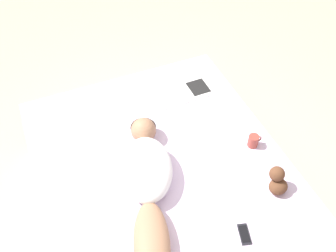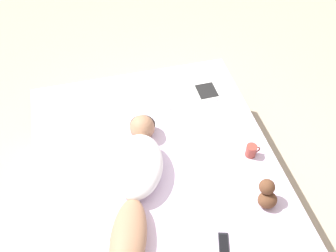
{
  "view_description": "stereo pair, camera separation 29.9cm",
  "coord_description": "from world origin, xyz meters",
  "px_view_note": "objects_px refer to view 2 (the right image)",
  "views": [
    {
      "loc": [
        -0.62,
        -1.55,
        2.86
      ],
      "look_at": [
        0.16,
        0.3,
        0.63
      ],
      "focal_mm": 42.0,
      "sensor_mm": 36.0,
      "label": 1
    },
    {
      "loc": [
        -0.33,
        -1.65,
        2.86
      ],
      "look_at": [
        0.16,
        0.3,
        0.63
      ],
      "focal_mm": 42.0,
      "sensor_mm": 36.0,
      "label": 2
    }
  ],
  "objects_px": {
    "person": "(136,176)",
    "coffee_mug": "(251,150)",
    "cell_phone": "(224,243)",
    "open_magazine": "(194,93)"
  },
  "relations": [
    {
      "from": "person",
      "to": "cell_phone",
      "type": "distance_m",
      "value": 0.71
    },
    {
      "from": "open_magazine",
      "to": "cell_phone",
      "type": "height_order",
      "value": "same"
    },
    {
      "from": "person",
      "to": "cell_phone",
      "type": "height_order",
      "value": "person"
    },
    {
      "from": "cell_phone",
      "to": "open_magazine",
      "type": "bearing_deg",
      "value": 97.04
    },
    {
      "from": "open_magazine",
      "to": "coffee_mug",
      "type": "xyz_separation_m",
      "value": [
        0.22,
        -0.73,
        0.05
      ]
    },
    {
      "from": "person",
      "to": "coffee_mug",
      "type": "distance_m",
      "value": 0.86
    },
    {
      "from": "open_magazine",
      "to": "cell_phone",
      "type": "relative_size",
      "value": 3.2
    },
    {
      "from": "coffee_mug",
      "to": "cell_phone",
      "type": "bearing_deg",
      "value": -124.92
    },
    {
      "from": "person",
      "to": "open_magazine",
      "type": "xyz_separation_m",
      "value": [
        0.64,
        0.77,
        -0.09
      ]
    },
    {
      "from": "person",
      "to": "cell_phone",
      "type": "bearing_deg",
      "value": -35.23
    }
  ]
}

